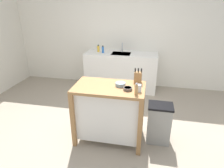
{
  "coord_description": "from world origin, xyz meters",
  "views": [
    {
      "loc": [
        0.6,
        -2.56,
        2.01
      ],
      "look_at": [
        0.06,
        0.11,
        0.86
      ],
      "focal_mm": 31.06,
      "sensor_mm": 36.0,
      "label": 1
    }
  ],
  "objects": [
    {
      "name": "bowl_ceramic_small",
      "position": [
        0.34,
        -0.17,
        0.93
      ],
      "size": [
        0.12,
        0.12,
        0.04
      ],
      "color": "#564C47",
      "rests_on": "kitchen_island"
    },
    {
      "name": "bottle_hand_soap",
      "position": [
        -0.5,
        1.83,
        0.97
      ],
      "size": [
        0.05,
        0.05,
        0.17
      ],
      "color": "blue",
      "rests_on": "sink_counter"
    },
    {
      "name": "pepper_grinder",
      "position": [
        0.46,
        -0.28,
        0.98
      ],
      "size": [
        0.04,
        0.04,
        0.16
      ],
      "color": "tan",
      "rests_on": "kitchen_island"
    },
    {
      "name": "kitchen_island",
      "position": [
        0.06,
        -0.09,
        0.51
      ],
      "size": [
        1.02,
        0.6,
        0.91
      ],
      "color": "#9E7042",
      "rests_on": "ground"
    },
    {
      "name": "knife_block",
      "position": [
        0.45,
        0.11,
        0.99
      ],
      "size": [
        0.11,
        0.09,
        0.23
      ],
      "color": "#9E7042",
      "rests_on": "kitchen_island"
    },
    {
      "name": "bowl_ceramic_wide",
      "position": [
        0.22,
        -0.05,
        0.93
      ],
      "size": [
        0.15,
        0.15,
        0.05
      ],
      "color": "gray",
      "rests_on": "kitchen_island"
    },
    {
      "name": "drinking_cup",
      "position": [
        0.49,
        -0.19,
        0.95
      ],
      "size": [
        0.07,
        0.07,
        0.1
      ],
      "color": "silver",
      "rests_on": "kitchen_island"
    },
    {
      "name": "wall_back",
      "position": [
        0.0,
        2.23,
        1.3
      ],
      "size": [
        5.72,
        0.1,
        2.6
      ],
      "primitive_type": "cube",
      "color": "silver",
      "rests_on": "ground"
    },
    {
      "name": "trash_bin",
      "position": [
        0.81,
        0.0,
        0.32
      ],
      "size": [
        0.36,
        0.28,
        0.63
      ],
      "color": "gray",
      "rests_on": "ground"
    },
    {
      "name": "bottle_dish_soap",
      "position": [
        -0.63,
        1.91,
        0.97
      ],
      "size": [
        0.06,
        0.06,
        0.17
      ],
      "color": "yellow",
      "rests_on": "sink_counter"
    },
    {
      "name": "sink_counter",
      "position": [
        -0.07,
        1.88,
        0.45
      ],
      "size": [
        1.71,
        0.6,
        0.89
      ],
      "color": "white",
      "rests_on": "ground"
    },
    {
      "name": "ground_plane",
      "position": [
        0.0,
        0.0,
        0.0
      ],
      "size": [
        6.72,
        6.72,
        0.0
      ],
      "primitive_type": "plane",
      "color": "gray",
      "rests_on": "ground"
    },
    {
      "name": "sink_faucet",
      "position": [
        -0.07,
        2.02,
        1.0
      ],
      "size": [
        0.02,
        0.02,
        0.22
      ],
      "color": "#B7BCC1",
      "rests_on": "sink_counter"
    }
  ]
}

